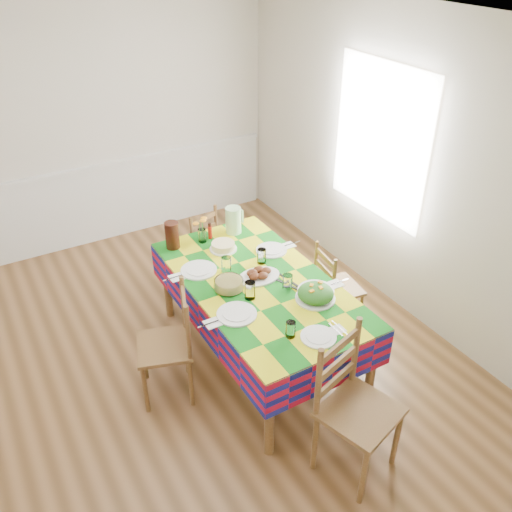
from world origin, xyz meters
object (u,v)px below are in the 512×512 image
(chair_near, at_px, (354,408))
(tea_pitcher, at_px, (172,235))
(green_pitcher, at_px, (233,220))
(chair_right, at_px, (335,288))
(chair_far, at_px, (196,247))
(meat_platter, at_px, (259,275))
(chair_left, at_px, (170,345))
(dining_table, at_px, (259,291))

(chair_near, bearing_deg, tea_pitcher, 82.96)
(green_pitcher, bearing_deg, chair_near, -96.18)
(tea_pitcher, xyz_separation_m, chair_right, (1.17, -0.83, -0.47))
(green_pitcher, xyz_separation_m, tea_pitcher, (-0.58, 0.03, -0.00))
(tea_pitcher, bearing_deg, chair_near, -80.05)
(chair_near, height_order, chair_far, chair_near)
(meat_platter, relative_size, tea_pitcher, 1.45)
(tea_pitcher, distance_m, chair_left, 1.03)
(chair_left, bearing_deg, meat_platter, 113.37)
(dining_table, relative_size, chair_right, 2.34)
(chair_near, distance_m, chair_far, 2.49)
(dining_table, relative_size, meat_platter, 5.58)
(dining_table, height_order, green_pitcher, green_pitcher)
(chair_left, bearing_deg, green_pitcher, 148.21)
(chair_near, relative_size, chair_far, 1.22)
(dining_table, distance_m, chair_far, 1.27)
(dining_table, xyz_separation_m, chair_far, (0.01, 1.25, -0.25))
(meat_platter, relative_size, chair_left, 0.37)
(chair_near, xyz_separation_m, chair_far, (0.03, 2.48, -0.09))
(meat_platter, bearing_deg, chair_near, -92.05)
(meat_platter, relative_size, green_pitcher, 1.43)
(green_pitcher, bearing_deg, dining_table, -104.40)
(tea_pitcher, height_order, chair_left, tea_pitcher)
(chair_near, distance_m, chair_left, 1.45)
(tea_pitcher, relative_size, chair_right, 0.29)
(chair_far, xyz_separation_m, chair_left, (-0.80, -1.26, 0.04))
(dining_table, height_order, chair_left, chair_left)
(chair_near, bearing_deg, chair_left, 105.30)
(tea_pitcher, bearing_deg, chair_left, -115.87)
(dining_table, bearing_deg, chair_near, -90.66)
(meat_platter, height_order, chair_left, chair_left)
(chair_left, distance_m, chair_right, 1.58)
(chair_right, bearing_deg, green_pitcher, 43.65)
(green_pitcher, relative_size, chair_near, 0.23)
(dining_table, height_order, tea_pitcher, tea_pitcher)
(green_pitcher, bearing_deg, chair_far, 113.57)
(dining_table, bearing_deg, green_pitcher, 75.60)
(chair_far, xyz_separation_m, chair_right, (0.78, -1.24, -0.02))
(chair_far, relative_size, chair_left, 0.91)
(tea_pitcher, bearing_deg, dining_table, -65.60)
(meat_platter, distance_m, chair_left, 0.88)
(green_pitcher, relative_size, chair_right, 0.29)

